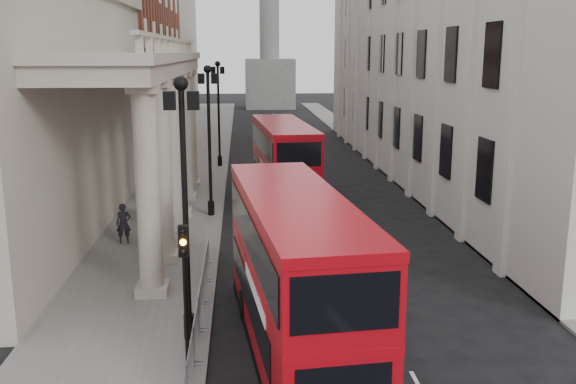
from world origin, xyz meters
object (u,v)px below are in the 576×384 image
object	(u,v)px
lamp_post_north	(219,106)
traffic_light	(184,271)
lamp_post_south	(185,193)
pedestrian_a	(124,224)
bus_near	(295,272)
pedestrian_c	(175,186)
bus_far	(284,161)
pedestrian_b	(150,204)
lamp_post_mid	(209,130)
monument_column	(269,8)

from	to	relation	value
lamp_post_north	traffic_light	size ratio (longest dim) A/B	1.93
lamp_post_south	pedestrian_a	size ratio (longest dim) A/B	4.32
bus_near	pedestrian_c	bearing A→B (deg)	99.43
bus_near	bus_far	bearing A→B (deg)	81.27
pedestrian_b	pedestrian_c	size ratio (longest dim) A/B	0.95
lamp_post_south	lamp_post_mid	size ratio (longest dim) A/B	1.00
monument_column	traffic_light	distance (m)	91.17
traffic_light	bus_near	distance (m)	3.43
traffic_light	pedestrian_b	xyz separation A→B (m)	(-3.43, 17.45, -2.15)
pedestrian_a	pedestrian_b	xyz separation A→B (m)	(0.61, 4.60, -0.12)
lamp_post_mid	pedestrian_a	size ratio (longest dim) A/B	4.32
pedestrian_c	monument_column	bearing A→B (deg)	89.83
lamp_post_north	bus_far	distance (m)	13.44
pedestrian_b	pedestrian_c	distance (m)	4.63
monument_column	lamp_post_south	xyz separation A→B (m)	(-6.60, -88.00, -11.07)
bus_far	pedestrian_b	world-z (taller)	bus_far
bus_far	pedestrian_a	world-z (taller)	bus_far
bus_near	pedestrian_b	distance (m)	17.77
monument_column	bus_far	distance (m)	69.83
lamp_post_mid	bus_near	distance (m)	17.44
traffic_light	bus_far	distance (m)	21.94
monument_column	bus_far	xyz separation A→B (m)	(-2.26, -68.50, -13.42)
bus_near	pedestrian_c	size ratio (longest dim) A/B	6.62
lamp_post_mid	pedestrian_b	xyz separation A→B (m)	(-3.33, -0.57, -3.95)
lamp_post_north	pedestrian_a	size ratio (longest dim) A/B	4.32
bus_far	pedestrian_c	xyz separation A→B (m)	(-6.75, 0.46, -1.55)
lamp_post_north	bus_near	bearing A→B (deg)	-84.24
lamp_post_mid	lamp_post_south	bearing A→B (deg)	-90.00
lamp_post_south	bus_near	distance (m)	4.16
bus_near	traffic_light	bearing A→B (deg)	-167.78
pedestrian_a	pedestrian_b	distance (m)	4.64
pedestrian_b	monument_column	bearing A→B (deg)	-97.68
lamp_post_south	lamp_post_mid	bearing A→B (deg)	90.00
lamp_post_south	pedestrian_b	distance (m)	16.27
pedestrian_c	traffic_light	bearing A→B (deg)	-76.13
bus_far	pedestrian_a	distance (m)	12.08
traffic_light	pedestrian_a	world-z (taller)	traffic_light
pedestrian_a	bus_near	bearing A→B (deg)	-67.21
bus_near	bus_far	distance (m)	20.49
pedestrian_c	bus_far	bearing A→B (deg)	3.45
monument_column	pedestrian_a	distance (m)	79.30
monument_column	traffic_light	bearing A→B (deg)	-94.13
lamp_post_south	pedestrian_a	world-z (taller)	lamp_post_south
pedestrian_b	pedestrian_a	bearing A→B (deg)	82.52
traffic_light	bus_far	size ratio (longest dim) A/B	0.37
monument_column	lamp_post_mid	xyz separation A→B (m)	(-6.60, -72.00, -11.07)
monument_column	bus_near	size ratio (longest dim) A/B	4.61
bus_near	pedestrian_b	size ratio (longest dim) A/B	7.00
traffic_light	pedestrian_a	xyz separation A→B (m)	(-4.04, 12.85, -2.02)
pedestrian_b	lamp_post_south	bearing A→B (deg)	102.26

